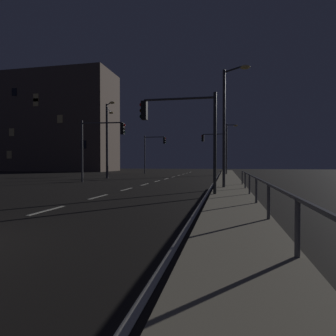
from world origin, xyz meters
name	(u,v)px	position (x,y,z in m)	size (l,w,h in m)	color
ground_plane	(146,184)	(0.00, 17.50, 0.00)	(112.00, 112.00, 0.00)	black
sidewalk_right	(230,184)	(6.42, 17.50, 0.07)	(2.03, 77.00, 0.14)	gray
lane_markings_center	(157,181)	(0.00, 21.00, 0.01)	(0.14, 50.00, 0.01)	silver
lane_edge_line	(215,181)	(5.15, 22.50, 0.01)	(0.14, 53.00, 0.01)	silver
traffic_light_mid_left	(180,123)	(3.88, 10.20, 3.67)	(3.92, 0.35, 5.00)	#2D3033
traffic_light_overhead_east	(101,138)	(-4.38, 18.60, 3.76)	(3.93, 0.51, 5.34)	#4C4C51
traffic_light_far_left	(215,145)	(4.66, 35.85, 4.16)	(3.40, 0.35, 5.78)	#4C4C51
traffic_light_near_left	(153,147)	(-4.44, 36.67, 4.01)	(3.34, 0.34, 5.76)	#4C4C51
street_lamp_corner	(228,144)	(6.45, 35.43, 4.25)	(1.57, 0.36, 6.85)	#4C4C51
street_lamp_far_end	(108,136)	(-6.40, 24.75, 4.62)	(0.80, 2.33, 7.66)	#4C4C51
street_lamp_mid_block	(108,134)	(-6.16, 24.07, 4.78)	(1.68, 1.84, 7.97)	#38383D
street_lamp_median	(228,116)	(6.24, 14.05, 4.55)	(1.58, 1.27, 7.36)	#38383D
barrier_fence	(256,184)	(7.29, 7.44, 0.88)	(0.09, 18.97, 0.98)	#59595E
building_distant	(58,123)	(-27.80, 48.30, 9.92)	(23.25, 9.63, 19.84)	brown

